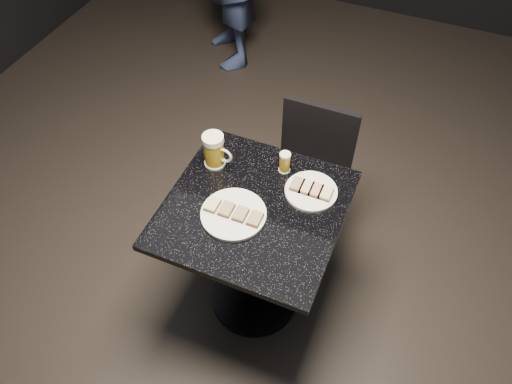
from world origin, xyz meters
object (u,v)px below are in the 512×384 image
at_px(plate_large, 234,214).
at_px(beer_mug, 214,150).
at_px(beer_tumbler, 285,162).
at_px(chair, 309,175).
at_px(plate_small, 311,191).
at_px(table, 254,241).

bearing_deg(plate_large, beer_mug, 129.76).
xyz_separation_m(plate_large, beer_tumbler, (0.10, 0.30, 0.04)).
bearing_deg(chair, beer_mug, -136.95).
bearing_deg(plate_large, plate_small, 43.28).
xyz_separation_m(plate_large, beer_mug, (-0.19, 0.22, 0.07)).
relative_size(beer_tumbler, chair, 0.12).
height_order(plate_large, chair, chair).
xyz_separation_m(beer_tumbler, chair, (0.05, 0.24, -0.30)).
height_order(plate_large, table, plate_large).
relative_size(plate_small, beer_mug, 1.36).
height_order(plate_small, beer_mug, beer_mug).
xyz_separation_m(plate_large, chair, (0.15, 0.54, -0.26)).
xyz_separation_m(beer_mug, beer_tumbler, (0.29, 0.08, -0.03)).
bearing_deg(beer_tumbler, table, -100.06).
height_order(beer_mug, chair, beer_mug).
distance_m(plate_large, plate_small, 0.33).
relative_size(table, beer_tumbler, 7.65).
bearing_deg(chair, beer_tumbler, -101.92).
xyz_separation_m(plate_large, plate_small, (0.24, 0.23, 0.00)).
relative_size(plate_large, table, 0.35).
height_order(plate_small, beer_tumbler, beer_tumbler).
distance_m(table, beer_mug, 0.43).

